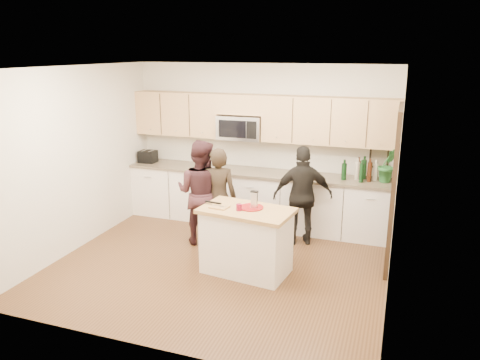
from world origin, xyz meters
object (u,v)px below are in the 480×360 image
(island, at_px, (246,240))
(woman_center, at_px, (201,192))
(woman_left, at_px, (218,197))
(woman_right, at_px, (303,196))
(toaster, at_px, (148,156))

(island, height_order, woman_center, woman_center)
(woman_left, xyz_separation_m, woman_center, (-0.29, 0.01, 0.05))
(island, relative_size, woman_right, 0.83)
(island, distance_m, toaster, 3.08)
(woman_center, xyz_separation_m, woman_right, (1.48, 0.47, -0.04))
(island, xyz_separation_m, woman_center, (-0.98, 0.73, 0.36))
(toaster, bearing_deg, island, -35.32)
(woman_left, bearing_deg, toaster, -46.64)
(island, height_order, woman_right, woman_right)
(woman_center, bearing_deg, toaster, -33.32)
(island, height_order, woman_left, woman_left)
(toaster, relative_size, woman_center, 0.18)
(woman_left, relative_size, woman_center, 0.94)
(woman_center, height_order, woman_right, woman_center)
(island, height_order, toaster, toaster)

